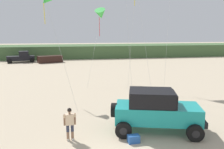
# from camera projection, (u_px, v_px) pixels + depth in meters

# --- Properties ---
(dune_ridge) EXTENTS (90.00, 9.50, 2.55)m
(dune_ridge) POSITION_uv_depth(u_px,v_px,m) (89.00, 51.00, 50.78)
(dune_ridge) COLOR #426038
(dune_ridge) RESTS_ON ground_plane
(jeep) EXTENTS (5.02, 3.45, 2.26)m
(jeep) POSITION_uv_depth(u_px,v_px,m) (156.00, 110.00, 12.37)
(jeep) COLOR teal
(jeep) RESTS_ON ground_plane
(person_watching) EXTENTS (0.62, 0.33, 1.67)m
(person_watching) POSITION_uv_depth(u_px,v_px,m) (70.00, 122.00, 11.35)
(person_watching) COLOR #8C664C
(person_watching) RESTS_ON ground_plane
(cooler_box) EXTENTS (0.58, 0.40, 0.38)m
(cooler_box) POSITION_uv_depth(u_px,v_px,m) (134.00, 139.00, 11.23)
(cooler_box) COLOR #23519E
(cooler_box) RESTS_ON ground_plane
(distant_pickup) EXTENTS (4.90, 3.26, 1.98)m
(distant_pickup) POSITION_uv_depth(u_px,v_px,m) (21.00, 57.00, 41.35)
(distant_pickup) COLOR black
(distant_pickup) RESTS_ON ground_plane
(distant_sedan) EXTENTS (4.52, 2.95, 1.20)m
(distant_sedan) POSITION_uv_depth(u_px,v_px,m) (50.00, 59.00, 41.04)
(distant_sedan) COLOR black
(distant_sedan) RESTS_ON ground_plane
(kite_white_parafoil) EXTENTS (2.71, 5.24, 8.25)m
(kite_white_parafoil) POSITION_uv_depth(u_px,v_px,m) (46.00, 1.00, 18.24)
(kite_white_parafoil) COLOR green
(kite_white_parafoil) RESTS_ON ground_plane
(kite_black_sled) EXTENTS (2.94, 6.05, 8.12)m
(kite_black_sled) POSITION_uv_depth(u_px,v_px,m) (101.00, 14.00, 26.02)
(kite_black_sled) COLOR green
(kite_black_sled) RESTS_ON ground_plane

